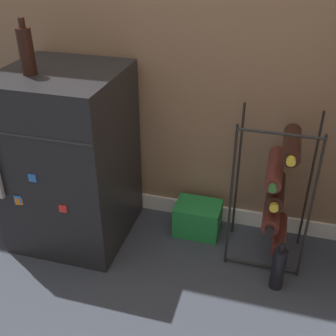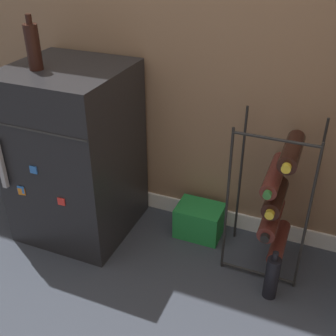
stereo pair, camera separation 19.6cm
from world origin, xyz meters
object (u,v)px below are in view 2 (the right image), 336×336
(soda_box, at_px, (199,220))
(fridge_top_bottle, at_px, (33,46))
(loose_bottle_floor, at_px, (272,277))
(wine_rack, at_px, (278,197))
(mini_fridge, at_px, (76,153))

(soda_box, height_order, fridge_top_bottle, fridge_top_bottle)
(loose_bottle_floor, bearing_deg, wine_rack, 102.60)
(mini_fridge, relative_size, soda_box, 3.71)
(wine_rack, relative_size, fridge_top_bottle, 3.15)
(wine_rack, bearing_deg, soda_box, 168.61)
(soda_box, bearing_deg, loose_bottle_floor, -34.07)
(wine_rack, relative_size, soda_box, 3.12)
(wine_rack, xyz_separation_m, fridge_top_bottle, (-1.08, -0.15, 0.59))
(wine_rack, height_order, soda_box, wine_rack)
(soda_box, distance_m, loose_bottle_floor, 0.51)
(wine_rack, height_order, loose_bottle_floor, wine_rack)
(fridge_top_bottle, height_order, loose_bottle_floor, fridge_top_bottle)
(soda_box, bearing_deg, fridge_top_bottle, -161.82)
(mini_fridge, relative_size, fridge_top_bottle, 3.75)
(loose_bottle_floor, bearing_deg, fridge_top_bottle, 177.11)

